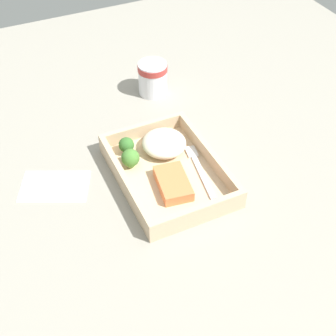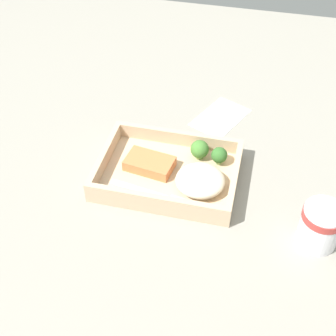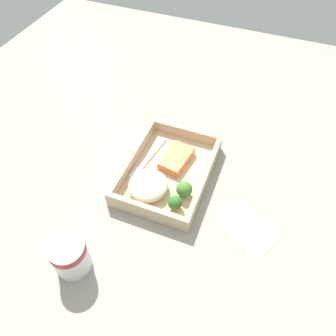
{
  "view_description": "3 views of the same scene",
  "coord_description": "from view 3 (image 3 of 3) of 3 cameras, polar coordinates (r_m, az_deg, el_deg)",
  "views": [
    {
      "loc": [
        -61.88,
        28.78,
        68.65
      ],
      "look_at": [
        0.0,
        0.0,
        2.7
      ],
      "focal_mm": 50.0,
      "sensor_mm": 36.0,
      "label": 1
    },
    {
      "loc": [
        15.43,
        -65.09,
        67.5
      ],
      "look_at": [
        0.0,
        0.0,
        2.7
      ],
      "focal_mm": 50.0,
      "sensor_mm": 36.0,
      "label": 2
    },
    {
      "loc": [
        48.18,
        18.65,
        65.2
      ],
      "look_at": [
        0.0,
        0.0,
        2.7
      ],
      "focal_mm": 35.0,
      "sensor_mm": 36.0,
      "label": 3
    }
  ],
  "objects": [
    {
      "name": "broccoli_floret_1",
      "position": [
        0.76,
        2.85,
        -3.75
      ],
      "size": [
        3.81,
        3.81,
        4.23
      ],
      "color": "#79A452",
      "rests_on": "takeout_tray"
    },
    {
      "name": "salmon_fillet",
      "position": [
        0.84,
        1.49,
        1.68
      ],
      "size": [
        10.32,
        7.16,
        2.26
      ],
      "primitive_type": "cube",
      "rotation": [
        0.0,
        0.0,
        -0.15
      ],
      "color": "#EB7946",
      "rests_on": "takeout_tray"
    },
    {
      "name": "receipt_slip",
      "position": [
        0.77,
        13.62,
        -9.77
      ],
      "size": [
        13.66,
        16.07,
        0.24
      ],
      "primitive_type": "cube",
      "rotation": [
        0.0,
        0.0,
        -0.43
      ],
      "color": "white",
      "rests_on": "ground_plane"
    },
    {
      "name": "broccoli_floret_2",
      "position": [
        0.74,
        1.23,
        -6.08
      ],
      "size": [
        3.32,
        3.32,
        3.88
      ],
      "color": "#86AB66",
      "rests_on": "takeout_tray"
    },
    {
      "name": "takeout_tray",
      "position": [
        0.83,
        0.0,
        -0.93
      ],
      "size": [
        27.78,
        20.12,
        1.2
      ],
      "primitive_type": "cube",
      "color": "#CAAC89",
      "rests_on": "ground_plane"
    },
    {
      "name": "paper_cup",
      "position": [
        0.69,
        -16.75,
        -14.35
      ],
      "size": [
        7.34,
        7.34,
        8.29
      ],
      "color": "white",
      "rests_on": "ground_plane"
    },
    {
      "name": "tray_rim",
      "position": [
        0.81,
        0.0,
        0.06
      ],
      "size": [
        27.78,
        20.12,
        3.25
      ],
      "color": "#CAAC89",
      "rests_on": "takeout_tray"
    },
    {
      "name": "fork",
      "position": [
        0.85,
        -3.71,
        1.35
      ],
      "size": [
        15.86,
        4.21,
        0.44
      ],
      "color": "silver",
      "rests_on": "takeout_tray"
    },
    {
      "name": "ground_plane",
      "position": [
        0.84,
        0.0,
        -1.61
      ],
      "size": [
        160.0,
        160.0,
        2.0
      ],
      "primitive_type": "cube",
      "color": "gray"
    },
    {
      "name": "mashed_potatoes",
      "position": [
        0.77,
        -3.45,
        -3.04
      ],
      "size": [
        9.62,
        9.45,
        3.76
      ],
      "primitive_type": "ellipsoid",
      "color": "beige",
      "rests_on": "takeout_tray"
    }
  ]
}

